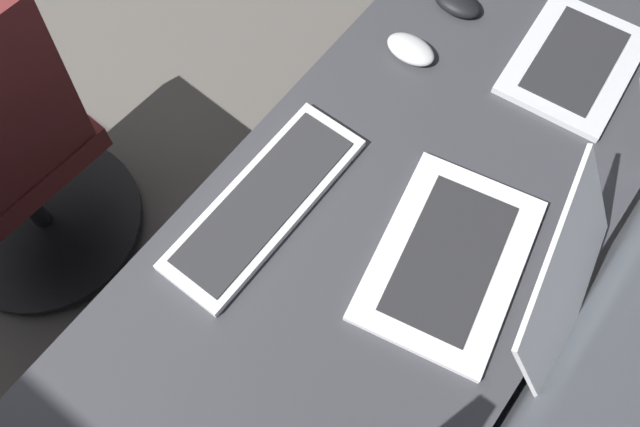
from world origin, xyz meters
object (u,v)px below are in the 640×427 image
object	(u,v)px
laptop_leftmost	(612,63)
mouse_main	(411,49)
keyboard_main	(264,202)
mouse_spare	(457,3)
laptop_left	(493,267)
drawer_pedestal	(360,333)

from	to	relation	value
laptop_leftmost	mouse_main	bearing A→B (deg)	-61.78
keyboard_main	mouse_spare	xyz separation A→B (m)	(-0.60, 0.03, 0.01)
keyboard_main	mouse_spare	bearing A→B (deg)	177.19
laptop_leftmost	laptop_left	distance (m)	0.50
mouse_main	mouse_spare	world-z (taller)	same
laptop_left	mouse_spare	distance (m)	0.60
keyboard_main	mouse_main	size ratio (longest dim) A/B	4.05
mouse_spare	drawer_pedestal	bearing A→B (deg)	18.74
keyboard_main	laptop_leftmost	bearing A→B (deg)	149.99
drawer_pedestal	laptop_leftmost	distance (m)	0.76
drawer_pedestal	keyboard_main	bearing A→B (deg)	-87.71
laptop_left	mouse_main	bearing A→B (deg)	-130.79
laptop_left	keyboard_main	xyz separation A→B (m)	(0.12, -0.39, -0.04)
mouse_spare	mouse_main	bearing A→B (deg)	-3.27
laptop_left	keyboard_main	world-z (taller)	laptop_left
mouse_main	keyboard_main	bearing A→B (deg)	-2.65
laptop_leftmost	mouse_main	distance (m)	0.38
laptop_leftmost	keyboard_main	bearing A→B (deg)	-30.01
laptop_left	laptop_leftmost	bearing A→B (deg)	-176.48
drawer_pedestal	mouse_spare	bearing A→B (deg)	-161.26
keyboard_main	mouse_spare	size ratio (longest dim) A/B	4.05
keyboard_main	drawer_pedestal	bearing A→B (deg)	92.29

